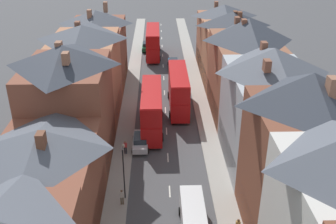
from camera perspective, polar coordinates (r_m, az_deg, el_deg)
name	(u,v)px	position (r m, az deg, el deg)	size (l,w,h in m)	color
pavement_left	(129,104)	(56.26, -5.62, 1.18)	(2.20, 104.00, 0.14)	#A8A399
pavement_right	(201,103)	(56.45, 4.76, 1.31)	(2.20, 104.00, 0.14)	#A8A399
centre_line_dashes	(165,110)	(54.35, -0.37, 0.29)	(0.14, 97.80, 0.01)	silver
terrace_row_left	(65,124)	(39.94, -14.68, -1.74)	(8.00, 63.18, 13.17)	brown
terrace_row_right	(271,113)	(40.35, 14.70, -0.16)	(8.00, 68.59, 14.31)	brown
double_decker_bus_lead	(178,89)	(53.82, 1.51, 3.31)	(2.74, 10.80, 5.30)	red
double_decker_bus_mid_street	(153,42)	(75.36, -2.20, 10.14)	(2.74, 10.80, 5.30)	red
double_decker_bus_far_approaching	(152,109)	(48.35, -2.38, 0.48)	(2.74, 10.80, 5.30)	red
car_near_blue	(147,46)	(79.49, -3.10, 9.52)	(1.90, 4.57, 1.70)	#144728
car_parked_left_a	(173,63)	(69.71, 0.79, 7.08)	(1.90, 4.58, 1.66)	#236093
car_mid_black	(141,141)	(45.57, -4.01, -4.17)	(1.90, 4.54, 1.59)	silver
delivery_van	(193,214)	(34.54, 3.61, -14.57)	(2.20, 5.20, 2.41)	white
pedestrian_mid_left	(122,196)	(37.01, -6.71, -12.07)	(0.36, 0.22, 1.61)	brown
pedestrian_mid_right	(125,147)	(44.12, -6.20, -5.05)	(0.36, 0.22, 1.61)	#23232D
street_lamp	(124,170)	(36.53, -6.44, -8.32)	(0.20, 1.12, 5.50)	black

